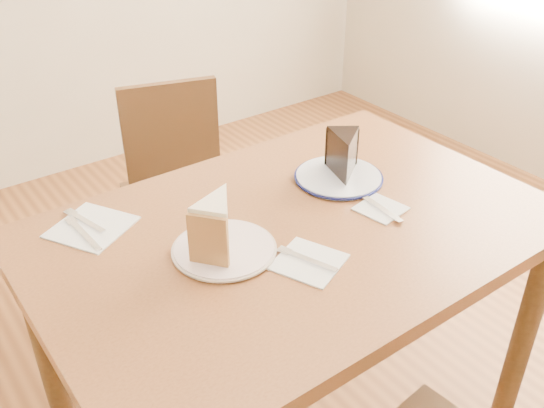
{
  "coord_description": "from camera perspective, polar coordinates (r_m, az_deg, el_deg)",
  "views": [
    {
      "loc": [
        -0.74,
        -0.91,
        1.53
      ],
      "look_at": [
        -0.04,
        0.04,
        0.8
      ],
      "focal_mm": 40.0,
      "sensor_mm": 36.0,
      "label": 1
    }
  ],
  "objects": [
    {
      "name": "table",
      "position": [
        1.47,
        2.12,
        -5.13
      ],
      "size": [
        1.2,
        0.8,
        0.75
      ],
      "color": "#4E2A15",
      "rests_on": "ground"
    },
    {
      "name": "plate_cream",
      "position": [
        1.32,
        -4.52,
        -4.27
      ],
      "size": [
        0.22,
        0.22,
        0.01
      ],
      "primitive_type": "cylinder",
      "color": "silver",
      "rests_on": "table"
    },
    {
      "name": "knife_spare",
      "position": [
        1.43,
        -17.3,
        -2.7
      ],
      "size": [
        0.02,
        0.16,
        0.0
      ],
      "primitive_type": "cube",
      "rotation": [
        0.0,
        0.0,
        0.05
      ],
      "color": "silver",
      "rests_on": "napkin_spare"
    },
    {
      "name": "napkin_spare",
      "position": [
        1.46,
        -16.61,
        -2.09
      ],
      "size": [
        0.22,
        0.22,
        0.0
      ],
      "primitive_type": "cube",
      "rotation": [
        0.0,
        0.0,
        0.52
      ],
      "color": "white",
      "rests_on": "table"
    },
    {
      "name": "fork_spare",
      "position": [
        1.48,
        -17.19,
        -1.53
      ],
      "size": [
        0.05,
        0.14,
        0.0
      ],
      "primitive_type": "cube",
      "rotation": [
        0.0,
        0.0,
        0.24
      ],
      "color": "silver",
      "rests_on": "napkin_spare"
    },
    {
      "name": "knife_navy",
      "position": [
        1.49,
        9.88,
        -0.16
      ],
      "size": [
        0.03,
        0.17,
        0.0
      ],
      "primitive_type": "cube",
      "rotation": [
        0.0,
        0.0,
        -0.07
      ],
      "color": "white",
      "rests_on": "napkin_navy"
    },
    {
      "name": "fork_cream",
      "position": [
        1.29,
        3.35,
        -5.23
      ],
      "size": [
        0.06,
        0.14,
        0.0
      ],
      "primitive_type": "cube",
      "rotation": [
        0.0,
        0.0,
        0.35
      ],
      "color": "silver",
      "rests_on": "napkin_cream"
    },
    {
      "name": "chair_far",
      "position": [
        2.14,
        -8.38,
        1.11
      ],
      "size": [
        0.5,
        0.5,
        0.81
      ],
      "rotation": [
        0.0,
        0.0,
        2.86
      ],
      "color": "#321D0F",
      "rests_on": "ground"
    },
    {
      "name": "napkin_cream",
      "position": [
        1.29,
        3.48,
        -5.46
      ],
      "size": [
        0.17,
        0.17,
        0.0
      ],
      "primitive_type": "cube",
      "rotation": [
        0.0,
        0.0,
        0.4
      ],
      "color": "white",
      "rests_on": "table"
    },
    {
      "name": "napkin_navy",
      "position": [
        1.49,
        10.19,
        -0.43
      ],
      "size": [
        0.12,
        0.12,
        0.0
      ],
      "primitive_type": "cube",
      "rotation": [
        0.0,
        0.0,
        0.17
      ],
      "color": "white",
      "rests_on": "table"
    },
    {
      "name": "chocolate_cake",
      "position": [
        1.58,
        6.83,
        4.35
      ],
      "size": [
        0.14,
        0.15,
        0.1
      ],
      "primitive_type": null,
      "rotation": [
        0.0,
        0.0,
        2.53
      ],
      "color": "black",
      "rests_on": "plate_navy"
    },
    {
      "name": "plate_navy",
      "position": [
        1.6,
        6.28,
        2.54
      ],
      "size": [
        0.22,
        0.22,
        0.01
      ],
      "primitive_type": "cylinder",
      "color": "white",
      "rests_on": "table"
    },
    {
      "name": "carrot_cake",
      "position": [
        1.29,
        -5.06,
        -1.92
      ],
      "size": [
        0.14,
        0.14,
        0.11
      ],
      "primitive_type": null,
      "rotation": [
        0.0,
        0.0,
        -0.9
      ],
      "color": "beige",
      "rests_on": "plate_cream"
    }
  ]
}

